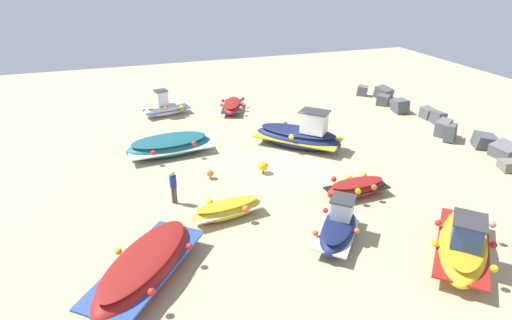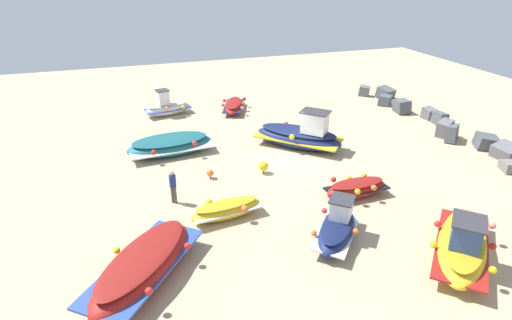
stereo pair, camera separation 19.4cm
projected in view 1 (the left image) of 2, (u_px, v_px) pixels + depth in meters
The scene contains 14 objects.
ground_plane at pixel (289, 160), 24.24m from camera, with size 55.70×55.70×0.00m, color tan.
fishing_boat_0 at pixel (170, 145), 24.91m from camera, with size 2.74×5.28×1.11m.
fishing_boat_1 at pixel (463, 243), 16.07m from camera, with size 4.90×4.89×2.05m.
fishing_boat_2 at pixel (300, 135), 25.70m from camera, with size 5.27×5.28×2.51m.
fishing_boat_3 at pixel (357, 188), 20.46m from camera, with size 1.78×3.25×0.89m.
fishing_boat_4 at pixel (338, 228), 17.13m from camera, with size 3.46×3.29×1.76m.
fishing_boat_5 at pixel (166, 107), 31.12m from camera, with size 1.96×3.65×1.98m.
fishing_boat_6 at pixel (146, 266), 14.92m from camera, with size 5.51×4.98×1.12m.
fishing_boat_7 at pixel (228, 209), 18.69m from camera, with size 1.57×3.45×0.84m.
fishing_boat_8 at pixel (232, 106), 32.08m from camera, with size 3.81×2.53×0.82m.
person_walking at pixel (173, 185), 19.56m from camera, with size 0.32×0.32×1.69m.
breakwater_rocks at pixel (456, 131), 27.24m from camera, with size 20.78×2.75×1.28m.
mooring_buoy_0 at pixel (263, 166), 22.63m from camera, with size 0.55×0.55×0.69m.
mooring_buoy_1 at pixel (210, 173), 22.10m from camera, with size 0.38×0.38×0.50m.
Camera 1 is at (20.08, -8.87, 10.46)m, focal length 29.33 mm.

